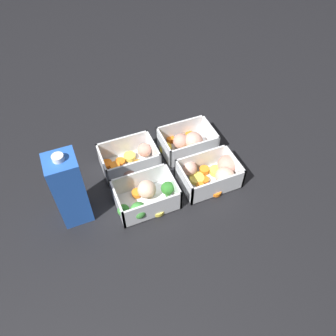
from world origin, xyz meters
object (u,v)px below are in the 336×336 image
container_near_left (187,143)px  container_far_left (214,173)px  container_near_right (131,161)px  juice_carton (69,189)px  container_far_right (146,197)px

container_near_left → container_far_left: (-0.02, 0.13, 0.00)m
container_near_left → container_near_right: same height
container_near_right → juice_carton: bearing=30.0°
container_far_right → juice_carton: bearing=-12.1°
container_near_right → juice_carton: (0.17, 0.10, 0.08)m
container_near_right → container_far_left: size_ratio=0.97×
container_near_right → container_far_right: same height
juice_carton → container_near_right: bearing=-150.0°
container_far_left → container_far_right: size_ratio=1.06×
container_far_left → container_near_right: bearing=-33.6°
container_far_right → container_near_right: bearing=-91.6°
container_near_left → container_near_right: 0.17m
juice_carton → container_far_right: bearing=167.9°
container_far_left → container_near_left: bearing=-82.4°
container_near_right → container_far_right: size_ratio=1.03×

